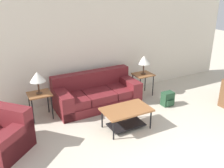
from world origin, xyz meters
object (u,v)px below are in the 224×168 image
object	(u,v)px
table_lamp_right	(144,60)
backpack	(168,99)
couch	(96,94)
side_table_right	(143,76)
table_lamp_left	(37,77)
side_table_left	(40,96)
armchair	(1,137)
coffee_table	(126,114)

from	to	relation	value
table_lamp_right	backpack	distance (m)	1.21
couch	side_table_right	size ratio (longest dim) A/B	3.45
couch	table_lamp_left	xyz separation A→B (m)	(-1.41, -0.02, 0.72)
backpack	table_lamp_right	bearing A→B (deg)	102.29
side_table_left	table_lamp_left	xyz separation A→B (m)	(-0.00, 0.00, 0.47)
side_table_right	side_table_left	bearing A→B (deg)	180.00
armchair	table_lamp_right	size ratio (longest dim) A/B	2.51
backpack	table_lamp_left	bearing A→B (deg)	164.05
armchair	side_table_right	world-z (taller)	armchair
side_table_right	table_lamp_right	distance (m)	0.47
armchair	side_table_right	xyz separation A→B (m)	(3.76, 0.90, 0.25)
coffee_table	armchair	bearing A→B (deg)	170.76
couch	armchair	distance (m)	2.52
side_table_left	backpack	distance (m)	3.15
armchair	side_table_left	distance (m)	1.33
side_table_left	armchair	bearing A→B (deg)	-136.05
side_table_left	side_table_right	distance (m)	2.82
side_table_right	armchair	bearing A→B (deg)	-166.45
coffee_table	backpack	distance (m)	1.57
armchair	table_lamp_right	world-z (taller)	table_lamp_right
side_table_right	table_lamp_left	size ratio (longest dim) A/B	1.20
couch	armchair	size ratio (longest dim) A/B	1.65
couch	table_lamp_right	distance (m)	1.58
armchair	coffee_table	bearing A→B (deg)	-9.24
backpack	couch	bearing A→B (deg)	151.29
backpack	coffee_table	bearing A→B (deg)	-163.48
coffee_table	backpack	xyz separation A→B (m)	(1.50, 0.44, -0.16)
table_lamp_left	armchair	bearing A→B (deg)	-136.05
table_lamp_right	backpack	bearing A→B (deg)	-77.71
side_table_right	table_lamp_left	bearing A→B (deg)	180.00
side_table_right	backpack	distance (m)	0.95
couch	coffee_table	distance (m)	1.32
side_table_left	side_table_right	xyz separation A→B (m)	(2.82, 0.00, 0.00)
side_table_left	table_lamp_right	world-z (taller)	table_lamp_right
couch	side_table_left	world-z (taller)	couch
side_table_left	side_table_right	world-z (taller)	same
side_table_left	table_lamp_left	world-z (taller)	table_lamp_left
side_table_right	backpack	xyz separation A→B (m)	(0.19, -0.86, -0.37)
couch	side_table_right	bearing A→B (deg)	-0.64
side_table_right	table_lamp_right	world-z (taller)	table_lamp_right
armchair	side_table_left	bearing A→B (deg)	43.95
couch	backpack	distance (m)	1.82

